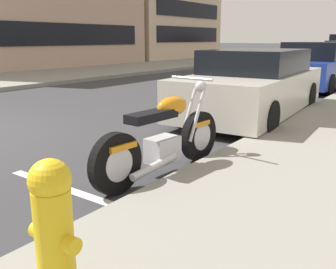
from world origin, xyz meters
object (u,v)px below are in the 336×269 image
(parked_motorcycle, at_px, (164,139))
(parked_car_across_street, at_px, (254,85))
(fire_hydrant, at_px, (53,224))
(parked_car_second_in_row, at_px, (315,67))

(parked_motorcycle, height_order, parked_car_across_street, parked_car_across_street)
(parked_car_across_street, bearing_deg, fire_hydrant, -170.48)
(fire_hydrant, bearing_deg, parked_motorcycle, 21.40)
(parked_motorcycle, distance_m, parked_car_second_in_row, 9.39)
(parked_motorcycle, bearing_deg, parked_car_across_street, 12.33)
(parked_car_second_in_row, bearing_deg, fire_hydrant, -170.37)
(parked_car_second_in_row, distance_m, fire_hydrant, 11.74)
(parked_motorcycle, xyz_separation_m, parked_car_across_street, (3.92, 0.55, 0.23))
(parked_car_second_in_row, relative_size, fire_hydrant, 4.93)
(parked_car_across_street, xyz_separation_m, parked_car_second_in_row, (5.44, 0.21, 0.04))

